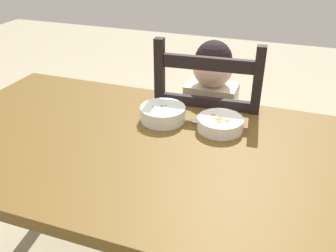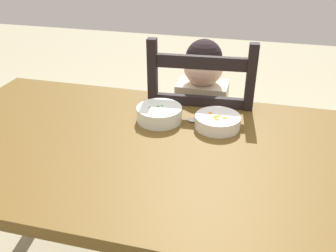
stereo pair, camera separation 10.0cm
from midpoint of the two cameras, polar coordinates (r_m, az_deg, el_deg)
dining_table at (r=1.26m, az=-4.81°, el=-6.59°), size 1.59×0.85×0.72m
dining_chair at (r=1.72m, az=3.32°, el=-2.82°), size 0.45×0.45×0.99m
child_figure at (r=1.64m, az=3.31°, el=2.05°), size 0.32×0.31×0.95m
bowl_of_peas at (r=1.35m, az=-3.49°, el=1.93°), size 0.17×0.17×0.06m
bowl_of_carrots at (r=1.31m, az=5.57°, el=0.70°), size 0.16×0.16×0.05m
spoon at (r=1.35m, az=2.70°, el=0.78°), size 0.14×0.03×0.01m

